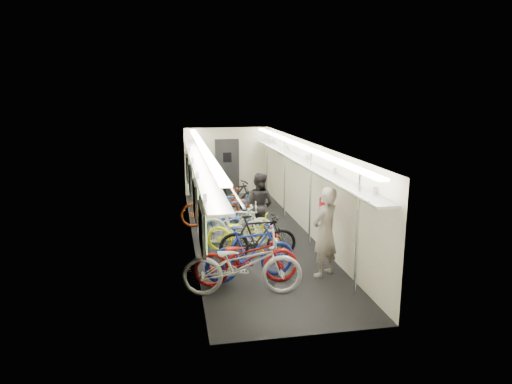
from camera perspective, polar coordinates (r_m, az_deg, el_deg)
name	(u,v)px	position (r m, az deg, el deg)	size (l,w,h in m)	color
train_car_shell	(233,168)	(12.07, -2.91, 2.95)	(10.00, 10.00, 10.00)	black
bicycle_0	(242,265)	(8.38, -1.72, -9.08)	(0.76, 2.19, 1.15)	#B4B4B9
bicycle_1	(251,252)	(9.02, -0.66, -7.57)	(0.53, 1.87, 1.12)	#192A9B
bicycle_2	(246,258)	(8.82, -1.21, -8.26)	(0.70, 2.02, 1.06)	maroon
bicycle_3	(258,237)	(10.03, 0.28, -5.69)	(0.49, 1.75, 1.05)	black
bicycle_4	(244,234)	(10.47, -1.47, -5.24)	(0.62, 1.78, 0.94)	yellow
bicycle_5	(235,225)	(11.00, -2.62, -4.10)	(0.48, 1.72, 1.03)	white
bicycle_6	(236,223)	(11.21, -2.57, -3.91)	(0.65, 1.87, 0.98)	silver
bicycle_7	(238,213)	(12.19, -2.24, -2.61)	(0.45, 1.60, 0.96)	#1D49AE
bicycle_8	(216,206)	(12.72, -5.00, -1.75)	(0.71, 2.03, 1.07)	#A03711
bicycle_9	(233,198)	(13.58, -2.90, -0.77)	(0.51, 1.80, 1.08)	black
passenger_near	(325,232)	(9.21, 8.60, -4.98)	(0.67, 0.44, 1.83)	gray
passenger_mid	(259,205)	(11.63, 0.40, -1.58)	(0.80, 0.63, 1.65)	black
backpack	(326,207)	(9.67, 8.73, -1.87)	(0.26, 0.14, 0.38)	#B3111B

